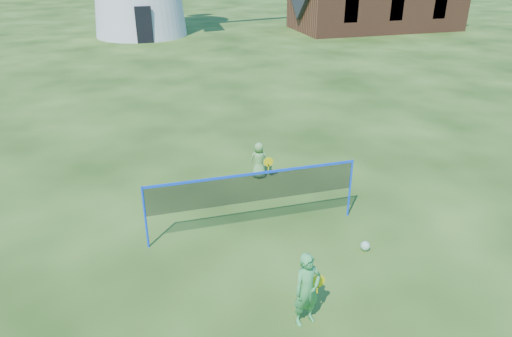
{
  "coord_description": "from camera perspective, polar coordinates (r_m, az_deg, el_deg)",
  "views": [
    {
      "loc": [
        -2.59,
        -9.1,
        6.22
      ],
      "look_at": [
        0.2,
        0.5,
        1.5
      ],
      "focal_mm": 33.02,
      "sensor_mm": 36.0,
      "label": 1
    }
  ],
  "objects": [
    {
      "name": "play_ball",
      "position": [
        11.03,
        13.1,
        -9.13
      ],
      "size": [
        0.22,
        0.22,
        0.22
      ],
      "primitive_type": "sphere",
      "color": "green",
      "rests_on": "ground"
    },
    {
      "name": "ground",
      "position": [
        11.33,
        -0.27,
        -8.05
      ],
      "size": [
        220.0,
        220.0,
        0.0
      ],
      "primitive_type": "plane",
      "color": "black",
      "rests_on": "ground"
    },
    {
      "name": "player_girl",
      "position": [
        8.64,
        6.22,
        -14.37
      ],
      "size": [
        0.72,
        0.45,
        1.46
      ],
      "rotation": [
        0.0,
        0.0,
        0.21
      ],
      "color": "green",
      "rests_on": "ground"
    },
    {
      "name": "player_boy",
      "position": [
        13.81,
        0.38,
        1.02
      ],
      "size": [
        0.67,
        0.5,
        1.09
      ],
      "rotation": [
        0.0,
        0.0,
        2.83
      ],
      "color": "#619D4C",
      "rests_on": "ground"
    },
    {
      "name": "badminton_net",
      "position": [
        10.93,
        -0.32,
        -2.44
      ],
      "size": [
        5.05,
        0.05,
        1.55
      ],
      "color": "blue",
      "rests_on": "ground"
    }
  ]
}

